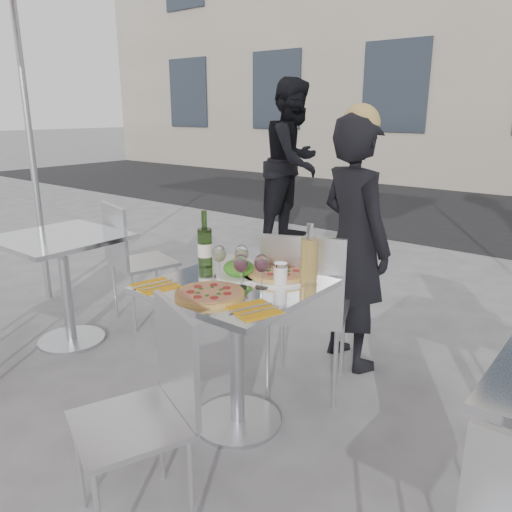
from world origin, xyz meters
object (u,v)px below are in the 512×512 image
Objects in this scene: side_chair_lfar at (131,254)px; chair_near at (152,399)px; wine_bottle at (205,245)px; napkin_left at (155,285)px; main_table at (237,325)px; pizza_far at (278,273)px; side_table_left at (64,267)px; pedestrian_a at (294,162)px; woman_diner at (354,245)px; napkin_right at (254,310)px; carafe at (309,260)px; wineglass_red_a at (241,265)px; salad_plate at (239,270)px; wineglass_red_b at (262,264)px; chair_far at (305,302)px; pizza_near at (210,294)px; sugar_shaker at (281,274)px; wineglass_white_a at (219,255)px; wineglass_white_b at (242,254)px.

chair_near is at bearing 159.15° from side_chair_lfar.
napkin_left is (0.03, -0.36, -0.11)m from wine_bottle.
main_table is 0.32m from pizza_far.
pedestrian_a is (-0.43, 3.29, 0.41)m from side_table_left.
napkin_right is at bearing 121.80° from woman_diner.
woman_diner is (0.11, 0.95, 0.22)m from main_table.
carafe reaches higher than side_chair_lfar.
side_table_left is at bearing 179.04° from wineglass_red_a.
side_table_left is at bearing -175.10° from wine_bottle.
pedestrian_a is at bearing 143.74° from napkin_right.
chair_near is at bearing -75.58° from salad_plate.
wineglass_red_a is 0.09m from wineglass_red_b.
woman_diner is 1.16m from napkin_right.
pizza_far is 1.21× the size of carafe.
chair_far is at bearing 74.00° from napkin_left.
wineglass_red_b is (0.04, -0.18, 0.09)m from pizza_far.
pizza_far is at bearing 80.06° from pizza_near.
salad_plate is 2.06× the size of sugar_shaker.
pizza_near is 0.29m from wineglass_white_a.
napkin_right is (0.32, -0.28, -0.03)m from salad_plate.
napkin_right is (0.54, 0.06, 0.00)m from napkin_left.
wineglass_red_b is 0.73× the size of napkin_left.
main_table is at bearing 107.27° from woman_diner.
chair_far reaches higher than wineglass_red_b.
pizza_near is at bearing 109.23° from woman_diner.
wineglass_red_b is (0.11, 0.23, 0.10)m from pizza_near.
salad_plate is 1.40× the size of wineglass_red_a.
wine_bottle is 1.87× the size of wineglass_red_a.
wineglass_white_a is at bearing -179.54° from wineglass_red_b.
pizza_near is (-0.09, -0.62, 0.21)m from chair_far.
pizza_near is (1.44, -0.69, 0.23)m from side_chair_lfar.
side_table_left is at bearing -175.79° from wineglass_white_b.
pizza_near is 0.20m from wineglass_red_a.
chair_far is (0.11, 0.43, 0.02)m from main_table.
woman_diner is 0.87m from wineglass_white_b.
chair_near reaches higher than side_table_left.
napkin_left is (-0.14, -0.29, -0.11)m from wineglass_white_a.
pedestrian_a reaches higher than napkin_right.
wineglass_white_a is at bearing -166.02° from sugar_shaker.
side_chair_lfar is 3.10× the size of carafe.
wineglass_red_a reaches higher than pizza_near.
side_chair_lfar is (0.07, 0.49, -0.01)m from side_table_left.
side_table_left is at bearing -176.74° from salad_plate.
woman_diner reaches higher than wine_bottle.
sugar_shaker is at bearing 108.36° from chair_near.
wineglass_red_a reaches higher than salad_plate.
salad_plate is 1.40× the size of wineglass_white_a.
wine_bottle is 0.18m from wineglass_white_a.
woman_diner is 6.90× the size of salad_plate.
chair_near reaches higher than main_table.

